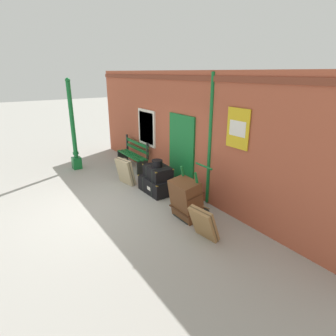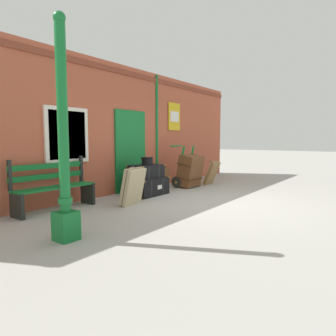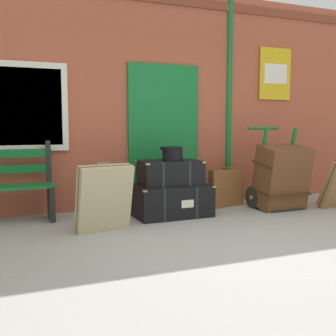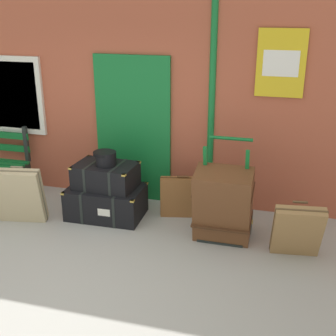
{
  "view_description": "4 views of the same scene",
  "coord_description": "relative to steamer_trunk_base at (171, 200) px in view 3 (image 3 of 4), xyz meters",
  "views": [
    {
      "loc": [
        5.99,
        -1.94,
        3.16
      ],
      "look_at": [
        0.42,
        1.72,
        0.86
      ],
      "focal_mm": 29.91,
      "sensor_mm": 36.0,
      "label": 1
    },
    {
      "loc": [
        -5.8,
        -3.04,
        1.38
      ],
      "look_at": [
        0.77,
        1.77,
        0.59
      ],
      "focal_mm": 32.61,
      "sensor_mm": 36.0,
      "label": 2
    },
    {
      "loc": [
        -2.21,
        -3.27,
        1.21
      ],
      "look_at": [
        -0.16,
        1.79,
        0.64
      ],
      "focal_mm": 43.86,
      "sensor_mm": 36.0,
      "label": 3
    },
    {
      "loc": [
        2.11,
        -3.35,
        2.78
      ],
      "look_at": [
        0.76,
        1.61,
        0.84
      ],
      "focal_mm": 47.47,
      "sensor_mm": 36.0,
      "label": 4
    }
  ],
  "objects": [
    {
      "name": "suitcase_brown",
      "position": [
        1.01,
        0.28,
        0.07
      ],
      "size": [
        0.62,
        0.26,
        0.6
      ],
      "color": "brown",
      "rests_on": "ground"
    },
    {
      "name": "steamer_trunk_base",
      "position": [
        0.0,
        0.0,
        0.0
      ],
      "size": [
        1.02,
        0.67,
        0.43
      ],
      "color": "black",
      "rests_on": "ground"
    },
    {
      "name": "large_brown_trunk",
      "position": [
        1.62,
        -0.22,
        0.26
      ],
      "size": [
        0.7,
        0.58,
        0.94
      ],
      "color": "brown",
      "rests_on": "ground"
    },
    {
      "name": "suitcase_oxblood",
      "position": [
        -1.02,
        -0.47,
        0.18
      ],
      "size": [
        0.67,
        0.42,
        0.79
      ],
      "color": "tan",
      "rests_on": "ground"
    },
    {
      "name": "porters_trolley",
      "position": [
        1.62,
        -0.04,
        0.06
      ],
      "size": [
        0.71,
        0.66,
        1.19
      ],
      "color": "black",
      "rests_on": "ground"
    },
    {
      "name": "ground_plane",
      "position": [
        0.14,
        -1.73,
        -0.21
      ],
      "size": [
        60.0,
        60.0,
        0.0
      ],
      "primitive_type": "plane",
      "color": "#A3A099"
    },
    {
      "name": "brick_facade",
      "position": [
        0.13,
        0.86,
        1.39
      ],
      "size": [
        10.4,
        0.35,
        3.2
      ],
      "color": "#AD5138",
      "rests_on": "ground"
    },
    {
      "name": "round_hatbox",
      "position": [
        0.02,
        0.01,
        0.64
      ],
      "size": [
        0.3,
        0.29,
        0.19
      ],
      "color": "black",
      "rests_on": "steamer_trunk_middle"
    },
    {
      "name": "steamer_trunk_middle",
      "position": [
        -0.0,
        0.03,
        0.37
      ],
      "size": [
        0.84,
        0.6,
        0.33
      ],
      "color": "black",
      "rests_on": "steamer_trunk_base"
    }
  ]
}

